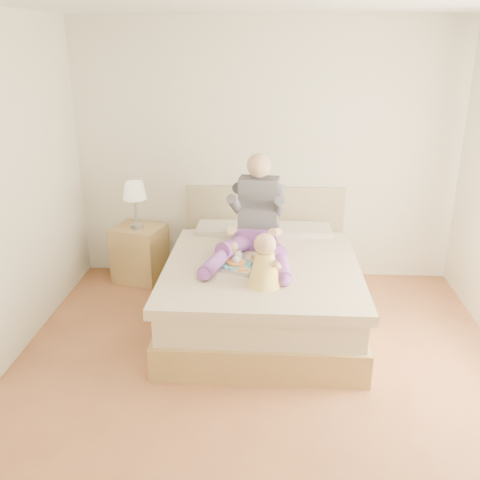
# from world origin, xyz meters

# --- Properties ---
(room) EXTENTS (4.02, 4.22, 2.71)m
(room) POSITION_xyz_m (0.08, 0.01, 1.51)
(room) COLOR brown
(room) RESTS_ON ground
(bed) EXTENTS (1.70, 2.18, 1.00)m
(bed) POSITION_xyz_m (0.00, 1.08, 0.32)
(bed) COLOR #9A7C48
(bed) RESTS_ON ground
(nightstand) EXTENTS (0.59, 0.55, 0.60)m
(nightstand) POSITION_xyz_m (-1.34, 1.83, 0.30)
(nightstand) COLOR #9A7C48
(nightstand) RESTS_ON ground
(lamp) EXTENTS (0.25, 0.25, 0.50)m
(lamp) POSITION_xyz_m (-1.33, 1.78, 0.98)
(lamp) COLOR #ADB0B4
(lamp) RESTS_ON nightstand
(adult) EXTENTS (0.77, 1.13, 0.92)m
(adult) POSITION_xyz_m (-0.07, 1.19, 0.88)
(adult) COLOR #713B94
(adult) RESTS_ON bed
(tray) EXTENTS (0.53, 0.47, 0.13)m
(tray) POSITION_xyz_m (-0.14, 0.80, 0.64)
(tray) COLOR #ADB0B4
(tray) RESTS_ON bed
(baby) EXTENTS (0.35, 0.39, 0.44)m
(baby) POSITION_xyz_m (0.03, 0.46, 0.79)
(baby) COLOR #FFD050
(baby) RESTS_ON bed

